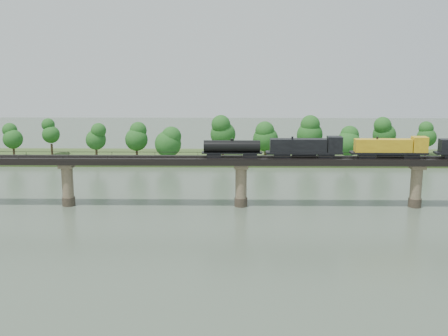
{
  "coord_description": "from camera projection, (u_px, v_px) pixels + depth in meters",
  "views": [
    {
      "loc": [
        -2.01,
        -95.09,
        35.6
      ],
      "look_at": [
        -3.91,
        30.0,
        9.0
      ],
      "focal_mm": 45.0,
      "sensor_mm": 36.0,
      "label": 1
    }
  ],
  "objects": [
    {
      "name": "bridge",
      "position": [
        241.0,
        183.0,
        128.58
      ],
      "size": [
        236.0,
        30.0,
        11.5
      ],
      "color": "#473A2D",
      "rests_on": "ground"
    },
    {
      "name": "freight_train",
      "position": [
        361.0,
        148.0,
        126.45
      ],
      "size": [
        69.94,
        2.72,
        4.81
      ],
      "color": "black",
      "rests_on": "bridge"
    },
    {
      "name": "far_treeline",
      "position": [
        213.0,
        135.0,
        177.42
      ],
      "size": [
        289.06,
        17.54,
        13.6
      ],
      "color": "#382619",
      "rests_on": "far_bank"
    },
    {
      "name": "bridge_superstructure",
      "position": [
        241.0,
        156.0,
        127.27
      ],
      "size": [
        220.0,
        4.9,
        0.75
      ],
      "color": "black",
      "rests_on": "bridge"
    },
    {
      "name": "far_bank",
      "position": [
        238.0,
        158.0,
        183.34
      ],
      "size": [
        300.0,
        24.0,
        1.6
      ],
      "primitive_type": "cube",
      "color": "#31491D",
      "rests_on": "ground"
    },
    {
      "name": "ground",
      "position": [
        243.0,
        252.0,
        100.38
      ],
      "size": [
        400.0,
        400.0,
        0.0
      ],
      "primitive_type": "plane",
      "color": "#3E4D3C",
      "rests_on": "ground"
    }
  ]
}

